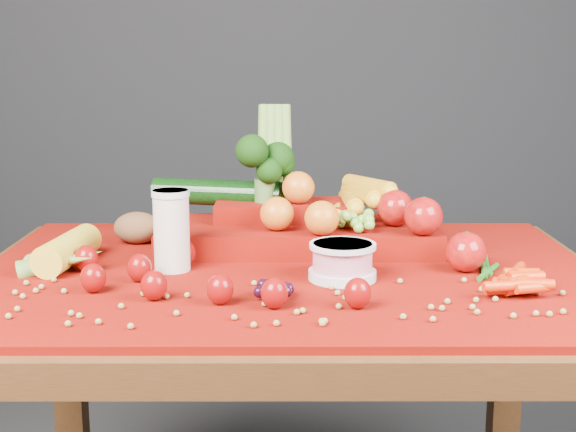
{
  "coord_description": "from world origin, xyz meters",
  "views": [
    {
      "loc": [
        -0.0,
        -1.33,
        1.12
      ],
      "look_at": [
        0.0,
        0.02,
        0.85
      ],
      "focal_mm": 50.0,
      "sensor_mm": 36.0,
      "label": 1
    }
  ],
  "objects_px": {
    "yogurt_bowl": "(342,260)",
    "produce_mound": "(305,217)",
    "table": "(288,328)",
    "milk_glass": "(171,227)"
  },
  "relations": [
    {
      "from": "milk_glass",
      "to": "produce_mound",
      "type": "height_order",
      "value": "produce_mound"
    },
    {
      "from": "milk_glass",
      "to": "produce_mound",
      "type": "distance_m",
      "value": 0.29
    },
    {
      "from": "yogurt_bowl",
      "to": "milk_glass",
      "type": "bearing_deg",
      "value": 168.67
    },
    {
      "from": "table",
      "to": "yogurt_bowl",
      "type": "xyz_separation_m",
      "value": [
        0.09,
        -0.07,
        0.14
      ]
    },
    {
      "from": "yogurt_bowl",
      "to": "table",
      "type": "bearing_deg",
      "value": 143.2
    },
    {
      "from": "produce_mound",
      "to": "table",
      "type": "bearing_deg",
      "value": -101.45
    },
    {
      "from": "table",
      "to": "milk_glass",
      "type": "relative_size",
      "value": 7.96
    },
    {
      "from": "yogurt_bowl",
      "to": "produce_mound",
      "type": "bearing_deg",
      "value": 103.91
    },
    {
      "from": "yogurt_bowl",
      "to": "produce_mound",
      "type": "height_order",
      "value": "produce_mound"
    },
    {
      "from": "milk_glass",
      "to": "produce_mound",
      "type": "bearing_deg",
      "value": 36.46
    }
  ]
}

